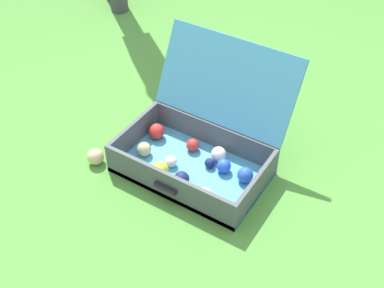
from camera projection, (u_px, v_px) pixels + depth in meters
ground_plane at (174, 172)px, 2.27m from camera, size 16.00×16.00×0.00m
open_suitcase at (200, 144)px, 2.25m from camera, size 0.66×0.61×0.51m
stray_ball_on_grass at (95, 157)px, 2.30m from camera, size 0.08×0.08×0.08m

